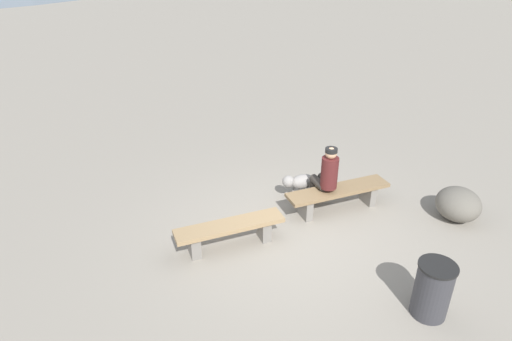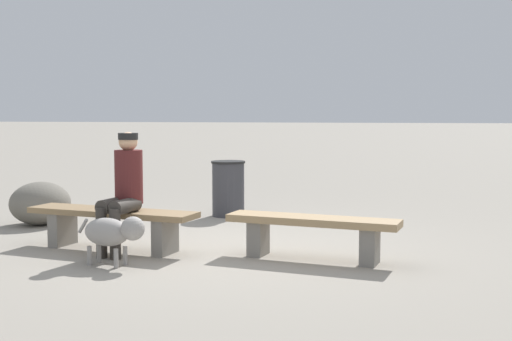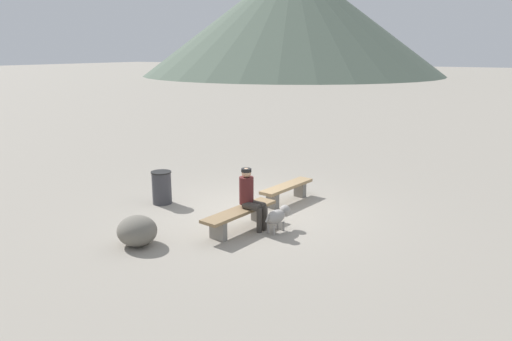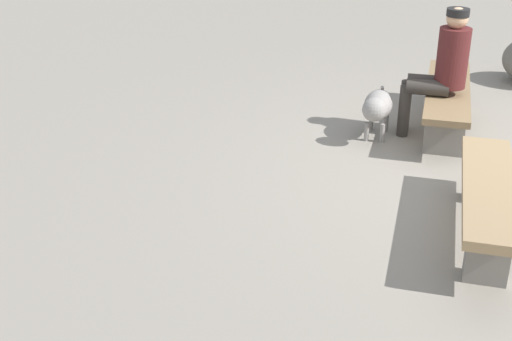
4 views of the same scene
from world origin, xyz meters
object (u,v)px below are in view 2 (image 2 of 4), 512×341
object	(u,v)px
dog	(113,232)
boulder	(40,203)
bench_left	(312,229)
seated_person	(124,186)
bench_right	(112,220)
trash_bin	(228,188)

from	to	relation	value
dog	boulder	world-z (taller)	boulder
bench_left	boulder	bearing A→B (deg)	-9.93
bench_left	dog	bearing A→B (deg)	29.62
bench_left	seated_person	xyz separation A→B (m)	(1.94, 0.15, 0.39)
bench_right	seated_person	bearing A→B (deg)	156.59
seated_person	trash_bin	size ratio (longest dim) A/B	1.60
dog	trash_bin	size ratio (longest dim) A/B	0.95
boulder	dog	bearing A→B (deg)	135.88
bench_right	trash_bin	xyz separation A→B (m)	(-0.54, -2.53, 0.08)
bench_right	boulder	bearing A→B (deg)	-29.34
trash_bin	seated_person	bearing A→B (deg)	82.75
dog	boulder	xyz separation A→B (m)	(1.98, -1.92, -0.05)
dog	boulder	size ratio (longest dim) A/B	0.93
seated_person	boulder	distance (m)	2.31
seated_person	bench_left	bearing A→B (deg)	-168.26
bench_right	boulder	distance (m)	2.04
bench_right	seated_person	world-z (taller)	seated_person
bench_left	boulder	distance (m)	3.95
bench_right	seated_person	xyz separation A→B (m)	(-0.20, 0.12, 0.39)
trash_bin	boulder	xyz separation A→B (m)	(2.16, 1.30, -0.11)
seated_person	boulder	bearing A→B (deg)	-29.16
bench_left	boulder	xyz separation A→B (m)	(3.77, -1.20, -0.03)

